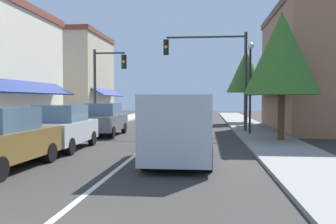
{
  "coord_description": "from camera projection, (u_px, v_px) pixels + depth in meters",
  "views": [
    {
      "loc": [
        2.51,
        -3.71,
        2.0
      ],
      "look_at": [
        0.51,
        15.15,
        1.32
      ],
      "focal_mm": 38.59,
      "sensor_mm": 36.0,
      "label": 1
    }
  ],
  "objects": [
    {
      "name": "parked_car_nearest_left",
      "position": [
        1.0,
        139.0,
        10.08
      ],
      "size": [
        1.88,
        4.15,
        1.77
      ],
      "rotation": [
        0.0,
        0.0,
        -0.03
      ],
      "color": "brown",
      "rests_on": "ground"
    },
    {
      "name": "street_lamp_right_mid",
      "position": [
        250.0,
        74.0,
        19.51
      ],
      "size": [
        0.36,
        0.36,
        5.05
      ],
      "color": "black",
      "rests_on": "ground"
    },
    {
      "name": "lane_center_stripe",
      "position": [
        165.0,
        132.0,
        21.91
      ],
      "size": [
        0.14,
        52.0,
        0.01
      ],
      "primitive_type": "cube",
      "color": "silver",
      "rests_on": "ground"
    },
    {
      "name": "traffic_signal_mast_arm",
      "position": [
        217.0,
        65.0,
        21.24
      ],
      "size": [
        4.91,
        0.5,
        5.92
      ],
      "color": "#333333",
      "rests_on": "ground"
    },
    {
      "name": "tree_right_far",
      "position": [
        246.0,
        71.0,
        29.53
      ],
      "size": [
        3.15,
        3.15,
        6.01
      ],
      "color": "#4C331E",
      "rests_on": "ground"
    },
    {
      "name": "storefront_right_block",
      "position": [
        317.0,
        70.0,
        22.76
      ],
      "size": [
        6.67,
        10.2,
        7.71
      ],
      "color": "#9E6B4C",
      "rests_on": "ground"
    },
    {
      "name": "storefront_far_left",
      "position": [
        81.0,
        78.0,
        32.64
      ],
      "size": [
        5.36,
        8.2,
        7.87
      ],
      "color": "#BCAD8E",
      "rests_on": "ground"
    },
    {
      "name": "van_in_lane",
      "position": [
        180.0,
        125.0,
        11.62
      ],
      "size": [
        2.01,
        5.18,
        2.12
      ],
      "rotation": [
        0.0,
        0.0,
        0.0
      ],
      "color": "#B2B7BC",
      "rests_on": "ground"
    },
    {
      "name": "ground_plane",
      "position": [
        165.0,
        132.0,
        21.91
      ],
      "size": [
        80.0,
        80.0,
        0.0
      ],
      "primitive_type": "plane",
      "color": "#33302D"
    },
    {
      "name": "parked_car_third_left",
      "position": [
        104.0,
        119.0,
        19.74
      ],
      "size": [
        1.8,
        4.11,
        1.77
      ],
      "rotation": [
        0.0,
        0.0,
        0.01
      ],
      "color": "#4C5156",
      "rests_on": "ground"
    },
    {
      "name": "parked_car_second_left",
      "position": [
        62.0,
        127.0,
        14.24
      ],
      "size": [
        1.86,
        4.14,
        1.77
      ],
      "rotation": [
        0.0,
        0.0,
        0.02
      ],
      "color": "#B7BABF",
      "rests_on": "ground"
    },
    {
      "name": "traffic_signal_left_corner",
      "position": [
        105.0,
        77.0,
        23.59
      ],
      "size": [
        2.25,
        0.5,
        5.25
      ],
      "color": "#333333",
      "rests_on": "ground"
    },
    {
      "name": "sidewalk_right",
      "position": [
        257.0,
        132.0,
        21.33
      ],
      "size": [
        2.6,
        56.0,
        0.12
      ],
      "primitive_type": "cube",
      "color": "gray",
      "rests_on": "ground"
    },
    {
      "name": "tree_right_near",
      "position": [
        282.0,
        53.0,
        16.39
      ],
      "size": [
        3.43,
        3.43,
        5.97
      ],
      "color": "#4C331E",
      "rests_on": "ground"
    },
    {
      "name": "sidewalk_left",
      "position": [
        77.0,
        130.0,
        22.49
      ],
      "size": [
        2.6,
        56.0,
        0.12
      ],
      "primitive_type": "cube",
      "color": "#A39E99",
      "rests_on": "ground"
    }
  ]
}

